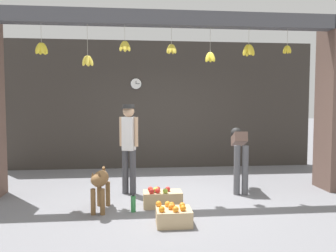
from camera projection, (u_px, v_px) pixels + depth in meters
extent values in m
plane|color=slate|center=(170.00, 197.00, 5.52)|extent=(60.00, 60.00, 0.00)
cube|color=#38332D|center=(159.00, 105.00, 8.07)|extent=(7.70, 0.12, 3.11)
cube|color=#4C4C51|center=(170.00, 19.00, 5.44)|extent=(5.80, 0.24, 0.24)
cylinder|color=#B2AD99|center=(41.00, 33.00, 5.26)|extent=(0.01, 0.01, 0.31)
ellipsoid|color=yellow|center=(45.00, 49.00, 5.28)|extent=(0.13, 0.07, 0.21)
ellipsoid|color=yellow|center=(44.00, 49.00, 5.33)|extent=(0.11, 0.13, 0.22)
ellipsoid|color=yellow|center=(41.00, 49.00, 5.32)|extent=(0.11, 0.13, 0.22)
ellipsoid|color=yellow|center=(38.00, 48.00, 5.27)|extent=(0.13, 0.07, 0.21)
ellipsoid|color=yellow|center=(39.00, 48.00, 5.23)|extent=(0.11, 0.13, 0.22)
ellipsoid|color=yellow|center=(42.00, 48.00, 5.24)|extent=(0.11, 0.13, 0.22)
cylinder|color=#B2AD99|center=(87.00, 40.00, 5.32)|extent=(0.01, 0.01, 0.51)
ellipsoid|color=yellow|center=(91.00, 61.00, 5.34)|extent=(0.12, 0.07, 0.19)
ellipsoid|color=yellow|center=(88.00, 61.00, 5.39)|extent=(0.07, 0.12, 0.19)
ellipsoid|color=yellow|center=(85.00, 61.00, 5.33)|extent=(0.12, 0.07, 0.19)
ellipsoid|color=yellow|center=(87.00, 60.00, 5.29)|extent=(0.07, 0.12, 0.19)
cylinder|color=#B2AD99|center=(125.00, 33.00, 5.35)|extent=(0.01, 0.01, 0.27)
ellipsoid|color=gold|center=(128.00, 46.00, 5.37)|extent=(0.12, 0.07, 0.19)
ellipsoid|color=gold|center=(125.00, 47.00, 5.41)|extent=(0.07, 0.12, 0.19)
ellipsoid|color=gold|center=(122.00, 46.00, 5.36)|extent=(0.12, 0.07, 0.19)
ellipsoid|color=gold|center=(125.00, 46.00, 5.32)|extent=(0.07, 0.12, 0.19)
cylinder|color=#B2AD99|center=(171.00, 36.00, 5.50)|extent=(0.01, 0.01, 0.29)
ellipsoid|color=gold|center=(174.00, 49.00, 5.52)|extent=(0.11, 0.06, 0.17)
ellipsoid|color=gold|center=(173.00, 49.00, 5.55)|extent=(0.09, 0.11, 0.18)
ellipsoid|color=gold|center=(170.00, 49.00, 5.55)|extent=(0.09, 0.11, 0.18)
ellipsoid|color=gold|center=(169.00, 49.00, 5.51)|extent=(0.11, 0.06, 0.17)
ellipsoid|color=gold|center=(170.00, 49.00, 5.47)|extent=(0.09, 0.11, 0.18)
ellipsoid|color=gold|center=(173.00, 49.00, 5.48)|extent=(0.09, 0.11, 0.18)
cylinder|color=#B2AD99|center=(210.00, 40.00, 5.56)|extent=(0.01, 0.01, 0.41)
ellipsoid|color=yellow|center=(213.00, 57.00, 5.58)|extent=(0.12, 0.06, 0.18)
ellipsoid|color=yellow|center=(210.00, 57.00, 5.62)|extent=(0.08, 0.12, 0.19)
ellipsoid|color=yellow|center=(208.00, 57.00, 5.60)|extent=(0.11, 0.10, 0.19)
ellipsoid|color=yellow|center=(208.00, 57.00, 5.55)|extent=(0.11, 0.10, 0.19)
ellipsoid|color=yellow|center=(211.00, 57.00, 5.54)|extent=(0.08, 0.12, 0.19)
cylinder|color=#B2AD99|center=(249.00, 36.00, 5.56)|extent=(0.01, 0.01, 0.28)
ellipsoid|color=yellow|center=(252.00, 50.00, 5.58)|extent=(0.14, 0.08, 0.22)
ellipsoid|color=yellow|center=(248.00, 51.00, 5.63)|extent=(0.08, 0.14, 0.22)
ellipsoid|color=yellow|center=(246.00, 50.00, 5.57)|extent=(0.14, 0.08, 0.22)
ellipsoid|color=yellow|center=(250.00, 50.00, 5.53)|extent=(0.08, 0.14, 0.22)
cylinder|color=#B2AD99|center=(288.00, 37.00, 5.65)|extent=(0.01, 0.01, 0.28)
ellipsoid|color=yellow|center=(289.00, 50.00, 5.67)|extent=(0.10, 0.05, 0.15)
ellipsoid|color=yellow|center=(288.00, 50.00, 5.70)|extent=(0.08, 0.09, 0.16)
ellipsoid|color=yellow|center=(286.00, 50.00, 5.70)|extent=(0.06, 0.10, 0.15)
ellipsoid|color=yellow|center=(285.00, 50.00, 5.68)|extent=(0.10, 0.07, 0.16)
ellipsoid|color=yellow|center=(286.00, 49.00, 5.65)|extent=(0.10, 0.07, 0.16)
ellipsoid|color=yellow|center=(288.00, 49.00, 5.63)|extent=(0.06, 0.10, 0.15)
ellipsoid|color=yellow|center=(289.00, 49.00, 5.64)|extent=(0.08, 0.09, 0.16)
ellipsoid|color=brown|center=(101.00, 179.00, 4.82)|extent=(0.27, 0.57, 0.22)
cylinder|color=brown|center=(102.00, 202.00, 4.63)|extent=(0.07, 0.07, 0.37)
cylinder|color=brown|center=(93.00, 202.00, 4.63)|extent=(0.07, 0.07, 0.37)
cylinder|color=brown|center=(108.00, 194.00, 5.05)|extent=(0.07, 0.07, 0.37)
cylinder|color=brown|center=(99.00, 194.00, 5.05)|extent=(0.07, 0.07, 0.37)
ellipsoid|color=brown|center=(96.00, 180.00, 4.51)|extent=(0.16, 0.22, 0.15)
cone|color=brown|center=(99.00, 174.00, 4.51)|extent=(0.05, 0.05, 0.06)
cone|color=brown|center=(93.00, 174.00, 4.51)|extent=(0.05, 0.05, 0.06)
cylinder|color=brown|center=(104.00, 173.00, 5.12)|extent=(0.06, 0.18, 0.23)
cylinder|color=#424247|center=(133.00, 172.00, 5.69)|extent=(0.11, 0.11, 0.77)
cylinder|color=#424247|center=(125.00, 172.00, 5.73)|extent=(0.11, 0.11, 0.77)
cube|color=white|center=(129.00, 134.00, 5.66)|extent=(0.25, 0.23, 0.58)
cylinder|color=tan|center=(136.00, 132.00, 5.62)|extent=(0.06, 0.06, 0.51)
cylinder|color=tan|center=(121.00, 131.00, 5.70)|extent=(0.06, 0.06, 0.51)
sphere|color=tan|center=(129.00, 111.00, 5.64)|extent=(0.20, 0.20, 0.20)
cylinder|color=#2D2D2D|center=(129.00, 106.00, 5.63)|extent=(0.20, 0.20, 0.07)
cube|color=#2D2D2D|center=(126.00, 108.00, 5.54)|extent=(0.20, 0.16, 0.01)
cylinder|color=#56565B|center=(237.00, 170.00, 5.66)|extent=(0.11, 0.11, 0.86)
cylinder|color=#56565B|center=(245.00, 170.00, 5.65)|extent=(0.11, 0.11, 0.86)
cube|color=brown|center=(239.00, 139.00, 5.92)|extent=(0.32, 0.66, 0.32)
sphere|color=black|center=(236.00, 133.00, 6.31)|extent=(0.21, 0.21, 0.21)
cube|color=tan|center=(174.00, 217.00, 4.24)|extent=(0.45, 0.36, 0.21)
sphere|color=orange|center=(183.00, 208.00, 4.17)|extent=(0.08, 0.08, 0.08)
sphere|color=orange|center=(162.00, 209.00, 4.12)|extent=(0.08, 0.08, 0.08)
sphere|color=orange|center=(168.00, 204.00, 4.34)|extent=(0.08, 0.08, 0.08)
sphere|color=orange|center=(182.00, 205.00, 4.28)|extent=(0.08, 0.08, 0.08)
sphere|color=orange|center=(171.00, 207.00, 4.22)|extent=(0.08, 0.08, 0.08)
sphere|color=orange|center=(172.00, 205.00, 4.31)|extent=(0.08, 0.08, 0.08)
sphere|color=orange|center=(159.00, 204.00, 4.35)|extent=(0.08, 0.08, 0.08)
sphere|color=orange|center=(172.00, 207.00, 4.23)|extent=(0.08, 0.08, 0.08)
sphere|color=orange|center=(176.00, 209.00, 4.12)|extent=(0.08, 0.08, 0.08)
cube|color=tan|center=(163.00, 199.00, 5.02)|extent=(0.59, 0.32, 0.23)
sphere|color=red|center=(158.00, 191.00, 4.93)|extent=(0.08, 0.08, 0.08)
sphere|color=red|center=(152.00, 191.00, 4.90)|extent=(0.08, 0.08, 0.08)
sphere|color=red|center=(158.00, 189.00, 5.04)|extent=(0.08, 0.08, 0.08)
sphere|color=red|center=(150.00, 189.00, 5.03)|extent=(0.08, 0.08, 0.08)
sphere|color=red|center=(168.00, 189.00, 5.03)|extent=(0.08, 0.08, 0.08)
sphere|color=#99B238|center=(155.00, 190.00, 4.98)|extent=(0.08, 0.08, 0.08)
sphere|color=#99B238|center=(165.00, 191.00, 4.92)|extent=(0.08, 0.08, 0.08)
sphere|color=#99B238|center=(157.00, 190.00, 5.00)|extent=(0.08, 0.08, 0.08)
cylinder|color=#38934C|center=(133.00, 204.00, 4.76)|extent=(0.07, 0.07, 0.23)
cylinder|color=black|center=(133.00, 195.00, 4.75)|extent=(0.04, 0.04, 0.03)
cylinder|color=black|center=(136.00, 84.00, 7.92)|extent=(0.27, 0.01, 0.27)
cylinder|color=white|center=(136.00, 84.00, 7.91)|extent=(0.26, 0.02, 0.26)
cube|color=black|center=(136.00, 83.00, 7.89)|extent=(0.01, 0.01, 0.07)
cube|color=black|center=(138.00, 84.00, 7.90)|extent=(0.10, 0.01, 0.01)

